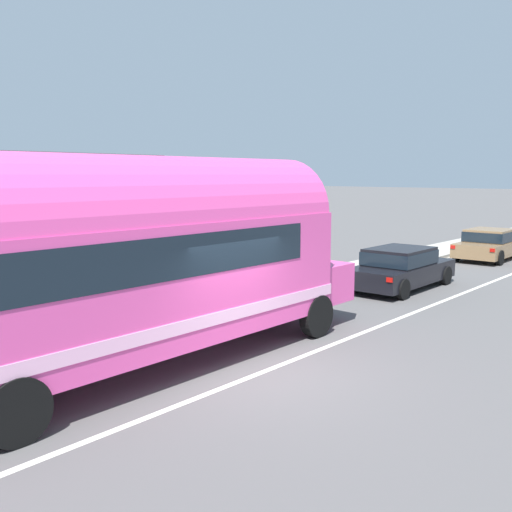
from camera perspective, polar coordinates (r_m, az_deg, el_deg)
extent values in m
plane|color=#565454|center=(11.08, 0.26, -11.71)|extent=(300.00, 300.00, 0.00)
cube|color=silver|center=(21.33, 22.07, -2.61)|extent=(0.14, 80.00, 0.01)
cube|color=silver|center=(22.75, 13.48, -1.59)|extent=(0.12, 80.00, 0.01)
cube|color=#ADA89E|center=(21.59, 8.38, -1.78)|extent=(2.22, 90.00, 0.15)
cube|color=#EA4C9E|center=(10.98, -11.78, -2.60)|extent=(2.53, 9.21, 2.30)
cylinder|color=#EA4C9E|center=(10.83, -11.96, 3.39)|extent=(2.48, 9.11, 2.45)
cube|color=#EA4C9E|center=(14.80, 4.77, -2.35)|extent=(2.26, 1.31, 0.95)
cube|color=#F4B2D6|center=(11.12, -11.69, -5.89)|extent=(2.57, 9.25, 0.24)
cube|color=black|center=(10.71, -13.16, 0.34)|extent=(2.55, 7.41, 0.76)
cube|color=black|center=(14.14, 3.38, 2.60)|extent=(2.14, 0.11, 0.96)
cube|color=silver|center=(15.38, 6.30, -2.45)|extent=(0.90, 0.10, 0.56)
cylinder|color=black|center=(14.86, -1.32, -4.55)|extent=(0.26, 1.00, 1.00)
cylinder|color=black|center=(13.42, 6.08, -5.98)|extent=(0.26, 1.00, 1.00)
cylinder|color=black|center=(8.87, -22.90, -14.13)|extent=(0.26, 1.00, 1.00)
cube|color=black|center=(19.59, 14.28, -1.64)|extent=(1.90, 4.61, 0.60)
cube|color=black|center=(19.39, 14.17, -0.01)|extent=(1.67, 2.26, 0.55)
cube|color=black|center=(19.40, 14.17, -0.10)|extent=(1.73, 2.30, 0.43)
cube|color=red|center=(17.97, 8.67, -1.77)|extent=(0.20, 0.04, 0.14)
cube|color=red|center=(17.17, 13.23, -2.35)|extent=(0.20, 0.04, 0.14)
cylinder|color=black|center=(21.42, 14.08, -1.35)|extent=(0.21, 0.64, 0.64)
cylinder|color=black|center=(20.70, 18.45, -1.86)|extent=(0.21, 0.64, 0.64)
cylinder|color=black|center=(18.67, 9.61, -2.60)|extent=(0.21, 0.64, 0.64)
cylinder|color=black|center=(17.83, 14.48, -3.25)|extent=(0.21, 0.64, 0.64)
cube|color=olive|center=(27.53, 22.37, 0.77)|extent=(1.96, 4.41, 0.60)
cube|color=olive|center=(27.35, 22.35, 1.93)|extent=(1.72, 2.06, 0.55)
cube|color=black|center=(27.35, 22.34, 1.87)|extent=(1.78, 2.10, 0.43)
cube|color=red|center=(25.73, 19.10, 0.86)|extent=(0.20, 0.04, 0.14)
cube|color=red|center=(25.18, 22.58, 0.53)|extent=(0.20, 0.04, 0.14)
cylinder|color=black|center=(29.24, 21.59, 0.81)|extent=(0.21, 0.64, 0.64)
cylinder|color=black|center=(26.46, 19.47, 0.20)|extent=(0.21, 0.64, 0.64)
cylinder|color=black|center=(25.88, 23.20, -0.16)|extent=(0.21, 0.64, 0.64)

